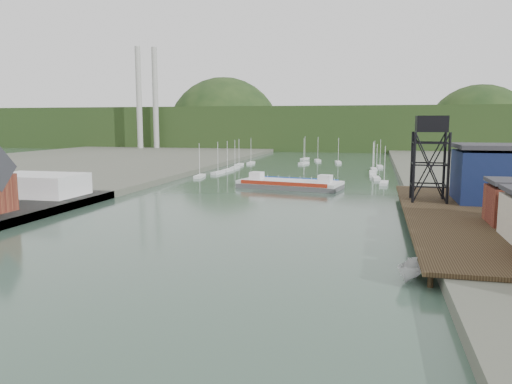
% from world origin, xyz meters
% --- Properties ---
extents(ground, '(600.00, 600.00, 0.00)m').
position_xyz_m(ground, '(0.00, 0.00, 0.00)').
color(ground, '#294033').
rests_on(ground, ground).
extents(east_pier, '(14.00, 70.00, 2.45)m').
position_xyz_m(east_pier, '(37.00, 45.00, 1.90)').
color(east_pier, black).
rests_on(east_pier, ground).
extents(white_shed, '(18.00, 12.00, 4.50)m').
position_xyz_m(white_shed, '(-44.00, 50.00, 3.85)').
color(white_shed, silver).
rests_on(white_shed, west_quay).
extents(lift_tower, '(6.50, 6.50, 16.00)m').
position_xyz_m(lift_tower, '(35.00, 58.00, 15.65)').
color(lift_tower, black).
rests_on(lift_tower, east_pier).
extents(marina_sailboats, '(57.71, 92.65, 0.90)m').
position_xyz_m(marina_sailboats, '(0.08, 138.46, 0.35)').
color(marina_sailboats, silver).
rests_on(marina_sailboats, ground).
extents(smokestacks, '(11.20, 8.20, 60.00)m').
position_xyz_m(smokestacks, '(-106.00, 232.50, 30.00)').
color(smokestacks, '#A5A5A0').
rests_on(smokestacks, ground).
extents(distant_hills, '(500.00, 120.00, 80.00)m').
position_xyz_m(distant_hills, '(-3.98, 301.35, 10.38)').
color(distant_hills, black).
rests_on(distant_hills, ground).
extents(chain_ferry, '(27.73, 15.17, 3.78)m').
position_xyz_m(chain_ferry, '(3.63, 86.27, 1.08)').
color(chain_ferry, '#4E4E50').
rests_on(chain_ferry, ground).
extents(motorboat, '(4.00, 6.09, 2.20)m').
position_xyz_m(motorboat, '(29.21, 13.78, 1.10)').
color(motorboat, silver).
rests_on(motorboat, ground).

